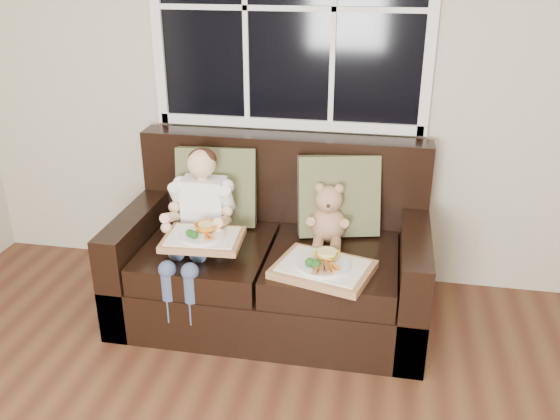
% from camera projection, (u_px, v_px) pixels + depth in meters
% --- Properties ---
extents(room_walls, '(4.52, 5.02, 2.71)m').
position_uv_depth(room_walls, '(175.00, 165.00, 1.03)').
color(room_walls, '#BBB29B').
rests_on(room_walls, ground).
extents(window_back, '(1.62, 0.04, 1.37)m').
position_uv_depth(window_back, '(289.00, 8.00, 3.28)').
color(window_back, black).
rests_on(window_back, room_walls).
extents(loveseat, '(1.70, 0.92, 0.96)m').
position_uv_depth(loveseat, '(274.00, 261.00, 3.40)').
color(loveseat, black).
rests_on(loveseat, ground).
extents(pillow_left, '(0.48, 0.27, 0.47)m').
position_uv_depth(pillow_left, '(217.00, 187.00, 3.45)').
color(pillow_left, '#5E613C').
rests_on(pillow_left, loveseat).
extents(pillow_right, '(0.49, 0.31, 0.47)m').
position_uv_depth(pillow_right, '(339.00, 196.00, 3.33)').
color(pillow_right, '#5E613C').
rests_on(pillow_right, loveseat).
extents(child, '(0.35, 0.58, 0.79)m').
position_uv_depth(child, '(199.00, 213.00, 3.23)').
color(child, white).
rests_on(child, loveseat).
extents(teddy_bear, '(0.21, 0.27, 0.35)m').
position_uv_depth(teddy_bear, '(328.00, 218.00, 3.27)').
color(teddy_bear, tan).
rests_on(teddy_bear, loveseat).
extents(tray_left, '(0.42, 0.33, 0.09)m').
position_uv_depth(tray_left, '(203.00, 237.00, 3.08)').
color(tray_left, '#A37449').
rests_on(tray_left, child).
extents(tray_right, '(0.55, 0.47, 0.11)m').
position_uv_depth(tray_right, '(323.00, 267.00, 2.97)').
color(tray_right, '#A37449').
rests_on(tray_right, loveseat).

